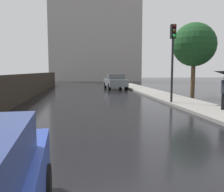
# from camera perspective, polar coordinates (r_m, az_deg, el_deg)

# --- Properties ---
(car_grey_near_kerb) EXTENTS (2.03, 4.25, 1.55)m
(car_grey_near_kerb) POSITION_cam_1_polar(r_m,az_deg,el_deg) (24.40, 0.77, 3.56)
(car_grey_near_kerb) COLOR slate
(car_grey_near_kerb) RESTS_ON ground
(traffic_light) EXTENTS (0.26, 0.39, 4.23)m
(traffic_light) POSITION_cam_1_polar(r_m,az_deg,el_deg) (13.59, 14.38, 10.95)
(traffic_light) COLOR black
(traffic_light) RESTS_ON sidewalk_strip
(street_tree_near) EXTENTS (2.97, 2.97, 5.14)m
(street_tree_near) POSITION_cam_1_polar(r_m,az_deg,el_deg) (17.58, 19.08, 11.50)
(street_tree_near) COLOR #4C3823
(street_tree_near) RESTS_ON ground
(distant_tower) EXTENTS (16.14, 7.65, 24.04)m
(distant_tower) POSITION_cam_1_polar(r_m,az_deg,el_deg) (45.22, -4.05, 16.21)
(distant_tower) COLOR #9E9993
(distant_tower) RESTS_ON ground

